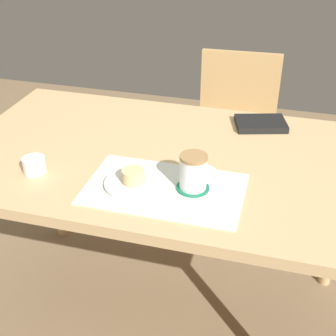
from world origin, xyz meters
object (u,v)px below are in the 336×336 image
wooden_chair (234,132)px  pastry_plate (134,184)px  small_book (261,124)px  pastry (133,176)px  dining_table (164,173)px  sugar_bowl (34,165)px  coffee_mug (194,172)px

wooden_chair → pastry_plate: wooden_chair is taller
wooden_chair → small_book: wooden_chair is taller
wooden_chair → pastry: 1.06m
pastry_plate → pastry: pastry is taller
dining_table → sugar_bowl: (-0.36, -0.21, 0.10)m
coffee_mug → sugar_bowl: 0.50m
pastry → sugar_bowl: bearing=-179.1°
wooden_chair → sugar_bowl: 1.16m
wooden_chair → sugar_bowl: (-0.50, -1.00, 0.31)m
pastry → sugar_bowl: pastry is taller
dining_table → pastry_plate: bearing=-99.8°
pastry_plate → sugar_bowl: 0.32m
pastry_plate → coffee_mug: bearing=9.7°
coffee_mug → small_book: coffee_mug is taller
coffee_mug → pastry_plate: bearing=-170.3°
pastry → coffee_mug: size_ratio=0.59×
pastry → small_book: size_ratio=0.37×
pastry → small_book: 0.59m
wooden_chair → coffee_mug: 1.03m
pastry_plate → pastry: (0.00, -0.00, 0.03)m
dining_table → sugar_bowl: 0.43m
dining_table → pastry: 0.24m
dining_table → pastry_plate: size_ratio=8.01×
pastry_plate → sugar_bowl: (-0.32, -0.01, 0.02)m
dining_table → pastry_plate: pastry_plate is taller
dining_table → coffee_mug: (0.14, -0.18, 0.14)m
wooden_chair → pastry_plate: size_ratio=4.82×
sugar_bowl → coffee_mug: bearing=4.0°
dining_table → sugar_bowl: size_ratio=19.84×
pastry_plate → pastry: bearing=-90.0°
small_book → pastry: bearing=-139.3°
pastry_plate → small_book: (0.32, 0.50, 0.00)m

